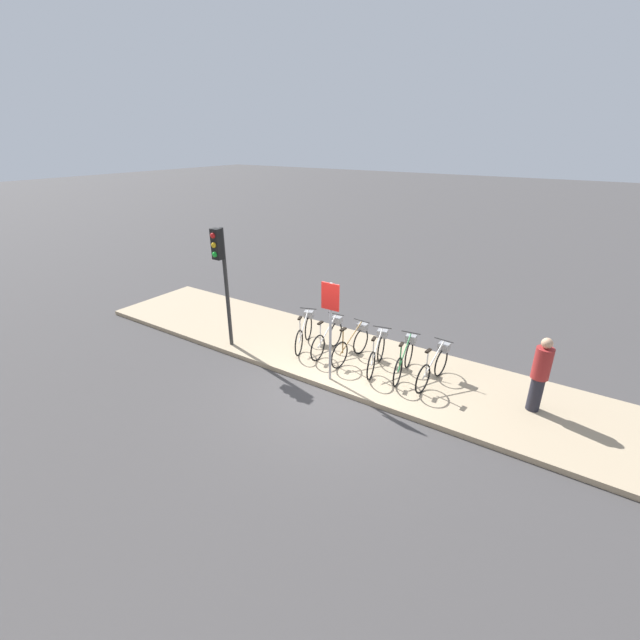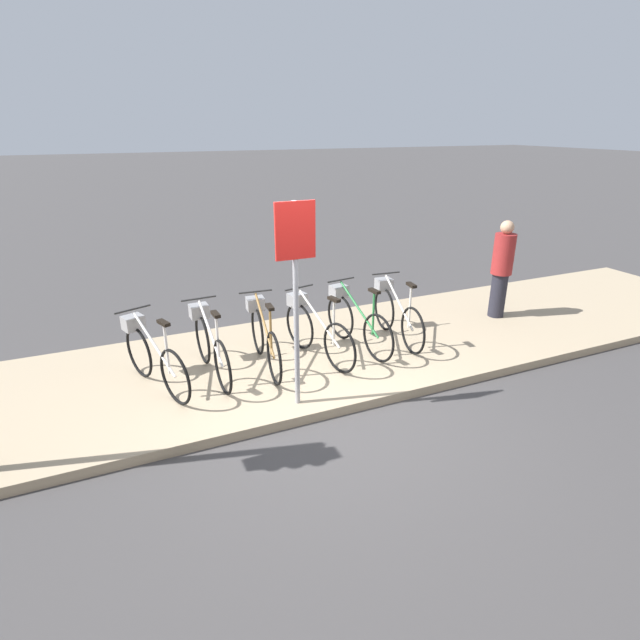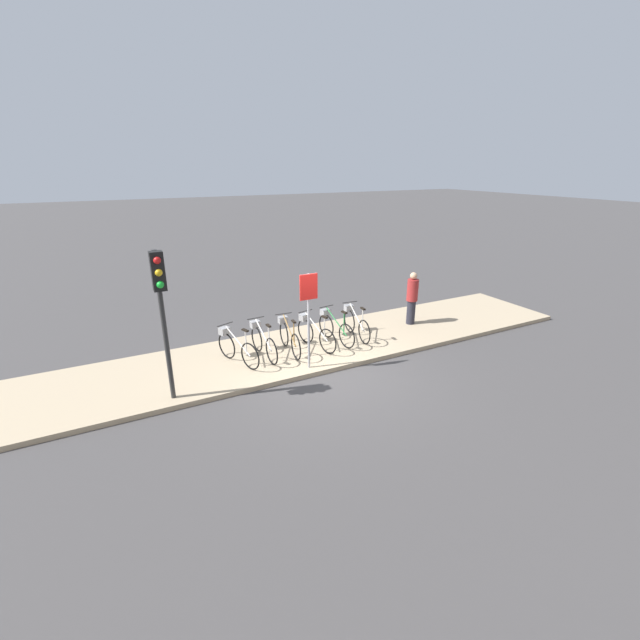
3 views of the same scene
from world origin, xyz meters
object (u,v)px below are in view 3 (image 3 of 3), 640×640
Objects in this scene: parked_bicycle_2 at (288,335)px; parked_bicycle_3 at (314,332)px; pedestrian at (412,297)px; parked_bicycle_5 at (355,322)px; parked_bicycle_1 at (262,340)px; traffic_light at (161,296)px; sign_post at (309,306)px; parked_bicycle_0 at (236,346)px; parked_bicycle_4 at (334,326)px.

parked_bicycle_2 and parked_bicycle_3 have the same top height.
parked_bicycle_2 is 4.20m from pedestrian.
parked_bicycle_5 is (1.37, 0.12, 0.00)m from parked_bicycle_3.
parked_bicycle_1 and parked_bicycle_3 have the same top height.
traffic_light is 1.35× the size of sign_post.
parked_bicycle_0 is 0.95× the size of parked_bicycle_2.
parked_bicycle_2 is at bearing -179.01° from parked_bicycle_4.
parked_bicycle_1 is at bearing 26.64° from traffic_light.
parked_bicycle_3 is (0.72, -0.07, 0.00)m from parked_bicycle_2.
parked_bicycle_3 is at bearing 16.31° from traffic_light.
sign_post is (-4.13, -1.30, 0.74)m from pedestrian.
parked_bicycle_1 is 0.69× the size of sign_post.
traffic_light is (-1.70, -1.16, 1.84)m from parked_bicycle_0.
sign_post reaches higher than parked_bicycle_1.
pedestrian is 0.51× the size of traffic_light.
parked_bicycle_3 is 0.68m from parked_bicycle_4.
pedestrian reaches higher than parked_bicycle_4.
traffic_light reaches higher than pedestrian.
parked_bicycle_3 is (2.16, -0.03, 0.00)m from parked_bicycle_0.
parked_bicycle_0 is 2.16m from parked_bicycle_3.
pedestrian is (4.90, 0.14, 0.41)m from parked_bicycle_1.
pedestrian reaches higher than parked_bicycle_5.
pedestrian is (5.62, 0.20, 0.41)m from parked_bicycle_0.
parked_bicycle_1 is 0.72m from parked_bicycle_2.
parked_bicycle_3 is at bearing -176.22° from pedestrian.
traffic_light reaches higher than parked_bicycle_1.
sign_post is at bearing -139.13° from parked_bicycle_4.
parked_bicycle_5 is at bearing 2.42° from parked_bicycle_4.
sign_post reaches higher than parked_bicycle_5.
parked_bicycle_0 is at bearing 179.28° from parked_bicycle_3.
parked_bicycle_0 is at bearing -178.47° from parked_bicycle_2.
parked_bicycle_4 is at bearing 1.27° from parked_bicycle_0.
sign_post is at bearing -56.65° from parked_bicycle_1.
parked_bicycle_4 and parked_bicycle_5 have the same top height.
parked_bicycle_4 is (2.11, 0.00, 0.00)m from parked_bicycle_1.
parked_bicycle_3 is 1.71m from sign_post.
parked_bicycle_5 is (2.81, 0.03, 0.00)m from parked_bicycle_1.
parked_bicycle_3 and parked_bicycle_5 have the same top height.
parked_bicycle_3 is 4.42m from traffic_light.
sign_post reaches higher than pedestrian.
parked_bicycle_4 is (2.83, 0.06, 0.00)m from parked_bicycle_0.
parked_bicycle_4 is (1.39, 0.02, 0.00)m from parked_bicycle_2.
parked_bicycle_3 is 0.99× the size of parked_bicycle_5.
parked_bicycle_1 is at bearing 176.57° from parked_bicycle_3.
pedestrian is at bearing 17.48° from sign_post.
parked_bicycle_1 is 4.92m from pedestrian.
parked_bicycle_2 is 3.83m from traffic_light.
parked_bicycle_5 is (0.70, 0.03, 0.00)m from parked_bicycle_4.
parked_bicycle_0 is 0.66× the size of sign_post.
parked_bicycle_3 is at bearing -5.24° from parked_bicycle_2.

